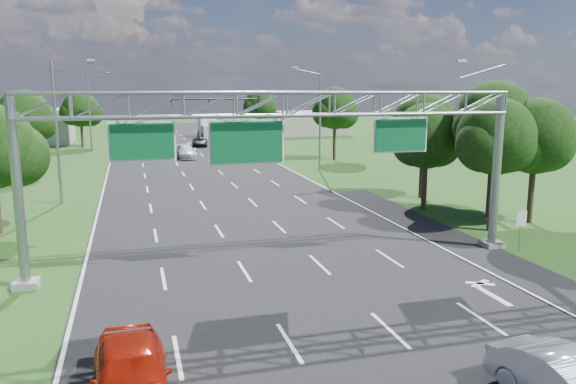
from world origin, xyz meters
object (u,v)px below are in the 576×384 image
object	(u,v)px
regulatory_sign	(521,222)
red_coupe	(131,374)
sign_gantry	(287,118)
traffic_signal	(234,110)
box_truck	(208,128)

from	to	relation	value
regulatory_sign	red_coupe	xyz separation A→B (m)	(-19.16, -9.28, -0.67)
sign_gantry	traffic_signal	bearing A→B (deg)	82.32
sign_gantry	regulatory_sign	xyz separation A→B (m)	(12.07, -1.02, -5.38)
box_truck	red_coupe	bearing A→B (deg)	-97.43
regulatory_sign	red_coupe	bearing A→B (deg)	-154.15
sign_gantry	regulatory_sign	world-z (taller)	sign_gantry
red_coupe	box_truck	size ratio (longest dim) A/B	0.58
sign_gantry	traffic_signal	size ratio (longest dim) A/B	1.92
regulatory_sign	box_truck	size ratio (longest dim) A/B	0.24
box_truck	regulatory_sign	bearing A→B (deg)	-82.86
regulatory_sign	red_coupe	world-z (taller)	regulatory_sign
regulatory_sign	traffic_signal	xyz separation A→B (m)	(-4.92, 54.02, 3.66)
regulatory_sign	red_coupe	size ratio (longest dim) A/B	0.42
regulatory_sign	red_coupe	distance (m)	21.30
traffic_signal	sign_gantry	bearing A→B (deg)	-97.68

